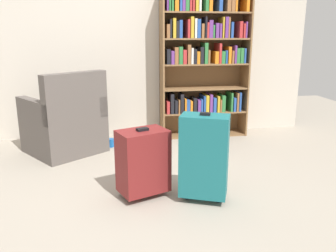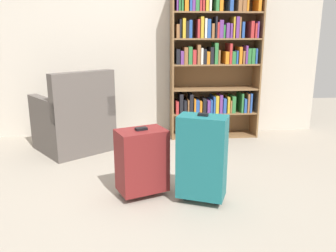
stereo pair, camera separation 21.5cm
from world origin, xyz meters
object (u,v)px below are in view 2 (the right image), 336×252
Objects in this scene: bookshelf at (214,58)px; suitcase_dark_red at (142,160)px; armchair at (74,122)px; suitcase_teal at (202,157)px; mug at (119,141)px.

suitcase_dark_red is (-0.92, -1.64, -0.69)m from bookshelf.
bookshelf is at bearing 14.20° from armchair.
bookshelf is at bearing 75.55° from suitcase_teal.
suitcase_teal is at bearing -18.55° from suitcase_dark_red.
armchair is at bearing -167.93° from mug.
armchair is 8.15× the size of mug.
suitcase_teal is 1.24× the size of suitcase_dark_red.
suitcase_teal is at bearing -104.45° from bookshelf.
mug is 0.17× the size of suitcase_teal.
armchair reaches higher than suitcase_teal.
suitcase_teal reaches higher than mug.
bookshelf is 1.82m from armchair.
armchair is 0.56m from mug.
suitcase_dark_red is at bearing -119.30° from bookshelf.
mug is 1.37m from suitcase_dark_red.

